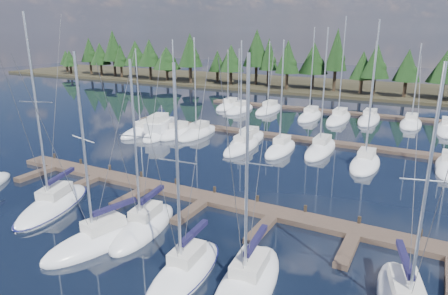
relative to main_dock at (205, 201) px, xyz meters
The scene contains 12 objects.
ground 12.65m from the main_dock, 90.00° to the left, with size 260.00×260.00×0.00m, color black.
far_shore 72.64m from the main_dock, 90.00° to the left, with size 220.00×30.00×0.60m, color #322C1C.
main_dock is the anchor object (origin of this frame).
back_docks 32.23m from the main_dock, 90.00° to the left, with size 50.00×21.80×0.40m.
front_sailboat_1 12.17m from the main_dock, 147.46° to the right, with size 5.62×9.41×15.84m.
front_sailboat_2 9.34m from the main_dock, 108.06° to the right, with size 4.64×8.44×13.42m.
front_sailboat_3 6.19m from the main_dock, 103.68° to the right, with size 3.77×8.05×12.85m.
front_sailboat_4 10.19m from the main_dock, 65.70° to the right, with size 3.16×7.78×13.08m.
front_sailboat_5 11.60m from the main_dock, 47.30° to the right, with size 3.76×8.61×13.61m.
back_sailboat_rows 27.61m from the main_dock, 90.45° to the left, with size 43.87×32.47×16.50m.
motor_yacht_left 23.62m from the main_dock, 135.89° to the left, with size 5.52×9.93×4.72m.
tree_line 63.31m from the main_dock, 91.23° to the left, with size 186.57×12.09×13.54m.
Camera 1 is at (15.74, -8.58, 13.81)m, focal length 32.00 mm.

